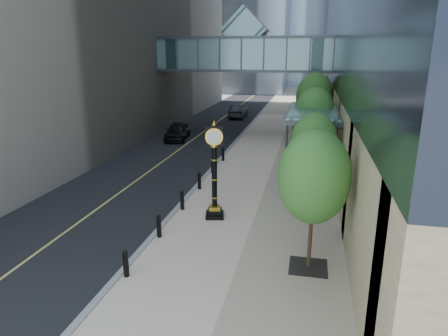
{
  "coord_description": "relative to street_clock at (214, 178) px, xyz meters",
  "views": [
    {
      "loc": [
        3.34,
        -10.51,
        7.72
      ],
      "look_at": [
        -0.18,
        5.71,
        2.88
      ],
      "focal_mm": 32.0,
      "sensor_mm": 36.0,
      "label": 1
    }
  ],
  "objects": [
    {
      "name": "ground",
      "position": [
        0.88,
        -6.82,
        -2.05
      ],
      "size": [
        320.0,
        320.0,
        0.0
      ],
      "primitive_type": "plane",
      "color": "gray",
      "rests_on": "ground"
    },
    {
      "name": "road",
      "position": [
        -6.12,
        33.18,
        -2.04
      ],
      "size": [
        8.0,
        180.0,
        0.02
      ],
      "primitive_type": "cube",
      "color": "black",
      "rests_on": "ground"
    },
    {
      "name": "sidewalk",
      "position": [
        1.88,
        33.18,
        -2.02
      ],
      "size": [
        8.0,
        180.0,
        0.06
      ],
      "primitive_type": "cube",
      "color": "beige",
      "rests_on": "ground"
    },
    {
      "name": "curb",
      "position": [
        -2.12,
        33.18,
        -2.01
      ],
      "size": [
        0.25,
        180.0,
        0.07
      ],
      "primitive_type": "cube",
      "color": "gray",
      "rests_on": "ground"
    },
    {
      "name": "skywalk",
      "position": [
        -2.12,
        21.18,
        5.67
      ],
      "size": [
        17.0,
        4.2,
        5.8
      ],
      "color": "#436C6C",
      "rests_on": "ground"
    },
    {
      "name": "entrance_canopy",
      "position": [
        4.36,
        7.18,
        2.15
      ],
      "size": [
        3.0,
        8.0,
        4.38
      ],
      "color": "#383F44",
      "rests_on": "ground"
    },
    {
      "name": "bollard_row",
      "position": [
        -1.82,
        2.18,
        -1.54
      ],
      "size": [
        0.2,
        16.2,
        0.9
      ],
      "color": "black",
      "rests_on": "sidewalk"
    },
    {
      "name": "street_trees",
      "position": [
        4.48,
        10.83,
        1.76
      ],
      "size": [
        2.97,
        28.64,
        6.1
      ],
      "color": "black",
      "rests_on": "sidewalk"
    },
    {
      "name": "street_clock",
      "position": [
        0.0,
        0.0,
        0.0
      ],
      "size": [
        1.02,
        1.02,
        4.58
      ],
      "rotation": [
        0.0,
        0.0,
        0.22
      ],
      "color": "black",
      "rests_on": "sidewalk"
    },
    {
      "name": "pedestrian",
      "position": [
        5.38,
        6.76,
        -1.15
      ],
      "size": [
        0.72,
        0.62,
        1.68
      ],
      "primitive_type": "imported",
      "rotation": [
        0.0,
        0.0,
        3.56
      ],
      "color": "#B7B0A7",
      "rests_on": "sidewalk"
    },
    {
      "name": "car_near",
      "position": [
        -7.51,
        16.71,
        -1.26
      ],
      "size": [
        2.39,
        4.71,
        1.54
      ],
      "primitive_type": "imported",
      "rotation": [
        0.0,
        0.0,
        0.13
      ],
      "color": "black",
      "rests_on": "road"
    },
    {
      "name": "car_far",
      "position": [
        -4.28,
        30.23,
        -1.24
      ],
      "size": [
        1.7,
        4.8,
        1.58
      ],
      "primitive_type": "imported",
      "rotation": [
        0.0,
        0.0,
        3.13
      ],
      "color": "black",
      "rests_on": "road"
    }
  ]
}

